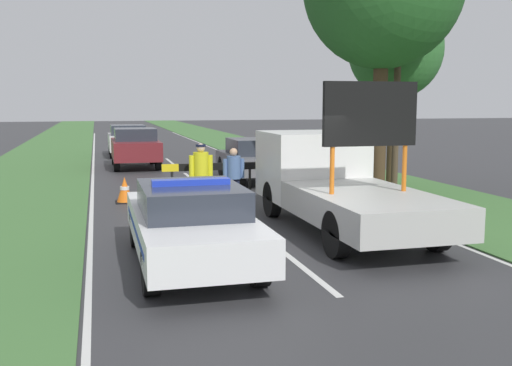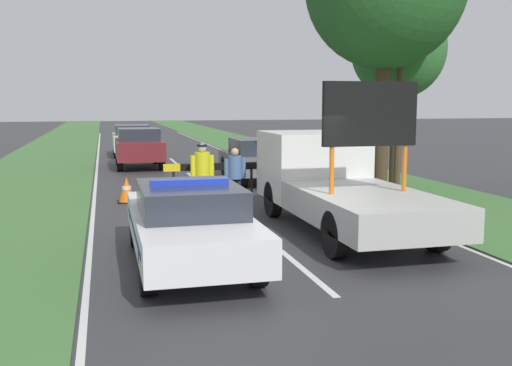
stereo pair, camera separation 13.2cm
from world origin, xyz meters
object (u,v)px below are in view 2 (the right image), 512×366
(police_car, at_px, (189,222))
(queued_car_wagon_maroon, at_px, (139,147))
(traffic_cone_centre_front, at_px, (277,193))
(pedestrian_civilian, at_px, (235,173))
(traffic_cone_near_police, at_px, (127,190))
(queued_car_van_white, at_px, (132,140))
(roadside_tree_near_right, at_px, (398,50))
(queued_car_suv_grey, at_px, (257,159))
(road_barrier, at_px, (213,170))
(work_truck, at_px, (333,180))
(utility_pole, at_px, (400,81))
(police_officer, at_px, (202,170))

(police_car, bearing_deg, queued_car_wagon_maroon, 90.39)
(police_car, xyz_separation_m, traffic_cone_centre_front, (3.12, 5.34, -0.42))
(pedestrian_civilian, bearing_deg, traffic_cone_near_police, 147.13)
(queued_car_wagon_maroon, bearing_deg, queued_car_van_white, -89.83)
(roadside_tree_near_right, bearing_deg, queued_car_suv_grey, 153.70)
(traffic_cone_near_police, distance_m, queued_car_van_white, 14.80)
(traffic_cone_near_police, distance_m, roadside_tree_near_right, 9.75)
(pedestrian_civilian, distance_m, traffic_cone_near_police, 3.23)
(road_barrier, relative_size, queued_car_van_white, 0.62)
(work_truck, height_order, roadside_tree_near_right, roadside_tree_near_right)
(road_barrier, bearing_deg, queued_car_suv_grey, 62.50)
(roadside_tree_near_right, xyz_separation_m, utility_pole, (-0.73, -1.56, -1.05))
(work_truck, relative_size, utility_pole, 0.98)
(work_truck, height_order, queued_car_van_white, work_truck)
(police_car, relative_size, queued_car_van_white, 1.16)
(work_truck, bearing_deg, traffic_cone_near_police, -45.60)
(traffic_cone_near_police, xyz_separation_m, roadside_tree_near_right, (8.77, 1.32, 4.06))
(police_officer, height_order, utility_pole, utility_pole)
(police_car, xyz_separation_m, work_truck, (3.55, 2.40, 0.29))
(pedestrian_civilian, bearing_deg, queued_car_wagon_maroon, 99.26)
(traffic_cone_centre_front, xyz_separation_m, queued_car_suv_grey, (0.67, 4.80, 0.48))
(queued_car_van_white, distance_m, roadside_tree_near_right, 16.02)
(police_officer, xyz_separation_m, queued_car_wagon_maroon, (-0.99, 10.63, -0.14))
(traffic_cone_near_police, xyz_separation_m, utility_pole, (8.04, -0.23, 3.01))
(work_truck, distance_m, traffic_cone_near_police, 6.17)
(queued_car_van_white, bearing_deg, utility_pole, 115.61)
(utility_pole, bearing_deg, queued_car_van_white, 115.61)
(pedestrian_civilian, bearing_deg, police_officer, 172.99)
(queued_car_wagon_maroon, bearing_deg, police_car, 89.74)
(queued_car_wagon_maroon, bearing_deg, traffic_cone_centre_front, 106.32)
(road_barrier, xyz_separation_m, pedestrian_civilian, (0.41, -0.90, 0.01))
(police_officer, bearing_deg, roadside_tree_near_right, -144.25)
(queued_car_wagon_maroon, xyz_separation_m, roadside_tree_near_right, (7.91, -7.70, 3.54))
(police_officer, xyz_separation_m, queued_car_van_white, (-1.01, 16.38, -0.19))
(queued_car_wagon_maroon, xyz_separation_m, queued_car_van_white, (-0.02, 5.75, -0.05))
(pedestrian_civilian, xyz_separation_m, queued_car_suv_grey, (1.89, 5.10, -0.14))
(traffic_cone_near_police, distance_m, queued_car_suv_grey, 5.72)
(pedestrian_civilian, bearing_deg, queued_car_suv_grey, 69.27)
(police_car, bearing_deg, roadside_tree_near_right, 45.94)
(queued_car_wagon_maroon, height_order, roadside_tree_near_right, roadside_tree_near_right)
(traffic_cone_near_police, height_order, roadside_tree_near_right, roadside_tree_near_right)
(pedestrian_civilian, bearing_deg, utility_pole, 15.03)
(queued_car_van_white, bearing_deg, traffic_cone_near_police, 86.72)
(traffic_cone_near_police, relative_size, traffic_cone_centre_front, 1.14)
(pedestrian_civilian, bearing_deg, work_truck, -58.08)
(police_car, distance_m, work_truck, 4.30)
(queued_car_suv_grey, xyz_separation_m, roadside_tree_near_right, (4.19, -2.07, 3.62))
(police_officer, distance_m, queued_car_suv_grey, 5.71)
(queued_car_suv_grey, bearing_deg, road_barrier, 61.28)
(roadside_tree_near_right, bearing_deg, queued_car_van_white, 120.51)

